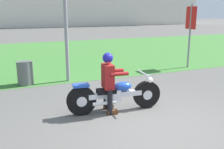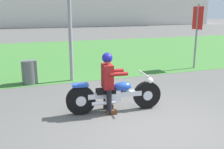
% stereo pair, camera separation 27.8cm
% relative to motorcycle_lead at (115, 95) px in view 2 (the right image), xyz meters
% --- Properties ---
extents(ground, '(120.00, 120.00, 0.00)m').
position_rel_motorcycle_lead_xyz_m(ground, '(0.32, -0.99, -0.40)').
color(ground, '#565451').
extents(grass_verge, '(60.00, 12.00, 0.01)m').
position_rel_motorcycle_lead_xyz_m(grass_verge, '(0.32, 8.77, -0.40)').
color(grass_verge, '#3D7533').
rests_on(grass_verge, ground).
extents(motorcycle_lead, '(2.28, 0.66, 0.89)m').
position_rel_motorcycle_lead_xyz_m(motorcycle_lead, '(0.00, 0.00, 0.00)').
color(motorcycle_lead, black).
rests_on(motorcycle_lead, ground).
extents(rider_lead, '(0.58, 0.50, 1.42)m').
position_rel_motorcycle_lead_xyz_m(rider_lead, '(-0.17, 0.02, 0.42)').
color(rider_lead, black).
rests_on(rider_lead, ground).
extents(trash_can, '(0.50, 0.50, 0.76)m').
position_rel_motorcycle_lead_xyz_m(trash_can, '(-1.80, 3.17, -0.02)').
color(trash_can, '#595E5B').
rests_on(trash_can, ground).
extents(sign_banner, '(0.08, 0.60, 2.60)m').
position_rel_motorcycle_lead_xyz_m(sign_banner, '(4.75, 3.29, 1.32)').
color(sign_banner, gray).
rests_on(sign_banner, ground).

